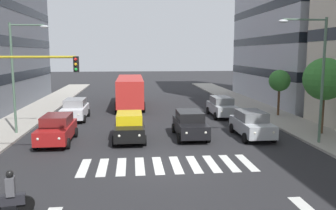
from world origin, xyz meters
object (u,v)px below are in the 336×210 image
Objects in this scene: car_row2_0 at (222,106)px; street_lamp_left at (316,68)px; car_0 at (252,124)px; street_tree_2 at (280,81)px; car_2 at (129,126)px; car_row2_1 at (75,109)px; car_3 at (57,129)px; street_lamp_right at (18,67)px; street_tree_1 at (325,79)px; motorcycle_with_rider at (9,196)px; car_1 at (190,124)px; traffic_light_gantry at (15,91)px; bus_behind_traffic at (130,89)px.

car_row2_0 is 11.05m from street_lamp_left.
street_tree_2 is at bearing -124.35° from car_0.
car_2 is 1.00× the size of car_row2_1.
car_3 is 0.61× the size of street_lamp_right.
car_3 is at bearing 90.57° from car_row2_1.
street_tree_1 is at bearing -179.23° from car_3.
street_tree_1 is (-1.89, -2.29, -0.87)m from street_lamp_left.
car_row2_0 is 9.53m from street_tree_1.
motorcycle_with_rider is 0.34× the size of street_tree_1.
street_tree_1 is (-17.32, 7.47, 2.90)m from car_row2_1.
street_lamp_right is 20.20m from street_tree_1.
car_1 is 2.63× the size of motorcycle_with_rider.
car_3 and car_row2_0 have the same top height.
street_lamp_left is (-16.30, -2.20, 0.94)m from traffic_light_gantry.
car_2 is 1.00× the size of car_3.
street_lamp_left is at bearing -152.48° from motorcycle_with_rider.
street_tree_2 is at bearing -147.55° from traffic_light_gantry.
street_tree_2 is (-12.78, 7.07, 1.26)m from bus_behind_traffic.
street_tree_1 reaches higher than street_tree_2.
car_0 is at bearing 55.65° from street_tree_2.
motorcycle_with_rider is 17.32m from street_lamp_left.
bus_behind_traffic is at bearing -73.97° from car_1.
street_tree_2 is (-8.84, -6.65, 2.24)m from car_1.
motorcycle_with_rider is (7.98, 10.49, -0.24)m from car_1.
car_1 is at bearing 36.96° from street_tree_2.
street_lamp_left is 3.09m from street_tree_1.
car_row2_0 is 2.63× the size of motorcycle_with_rider.
bus_behind_traffic is 19.48m from traffic_light_gantry.
street_lamp_right is at bearing -9.47° from car_1.
street_tree_2 is (-17.22, -7.29, 2.24)m from car_3.
car_0 is 8.82m from street_tree_2.
bus_behind_traffic is (-0.00, -14.08, 0.97)m from car_2.
street_lamp_right reaches higher than car_3.
traffic_light_gantry is (0.95, 4.26, 2.82)m from car_3.
street_lamp_left is at bearing 147.69° from car_row2_1.
car_1 is 13.18m from motorcycle_with_rider.
car_0 is 5.63m from street_tree_1.
car_row2_1 is 17.45m from street_tree_2.
car_1 is 0.88× the size of street_tree_1.
car_2 is 4.45m from car_3.
traffic_light_gantry is (13.33, 12.16, 2.82)m from car_row2_0.
car_3 is at bearing 32.53° from car_row2_0.
car_1 is (4.03, -0.39, 0.00)m from car_0.
street_lamp_left is (-6.97, 2.70, 3.76)m from car_1.
street_tree_1 is (-4.86, 7.66, 2.90)m from car_row2_0.
car_3 is at bearing 138.29° from street_lamp_right.
car_row2_1 is 19.08m from street_tree_1.
car_2 is 14.11m from bus_behind_traffic.
car_row2_1 is 0.81× the size of traffic_light_gantry.
car_0 and car_row2_0 have the same top height.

